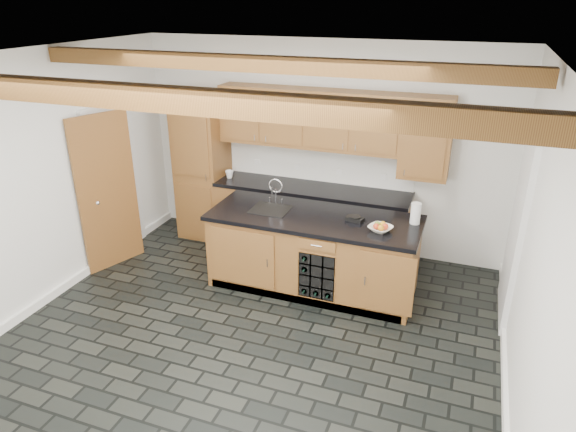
% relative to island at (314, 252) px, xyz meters
% --- Properties ---
extents(ground, '(5.00, 5.00, 0.00)m').
position_rel_island_xyz_m(ground, '(-0.31, -1.28, -0.46)').
color(ground, black).
rests_on(ground, ground).
extents(room_shell, '(5.01, 5.00, 5.00)m').
position_rel_island_xyz_m(room_shell, '(-0.39, -0.75, 1.06)').
color(room_shell, white).
rests_on(room_shell, ground).
extents(back_cabinetry, '(3.65, 0.62, 2.20)m').
position_rel_island_xyz_m(back_cabinetry, '(-0.68, 0.95, 0.52)').
color(back_cabinetry, brown).
rests_on(back_cabinetry, ground).
extents(island, '(2.48, 0.96, 0.93)m').
position_rel_island_xyz_m(island, '(0.00, 0.00, 0.00)').
color(island, brown).
rests_on(island, ground).
extents(faucet, '(0.45, 0.40, 0.34)m').
position_rel_island_xyz_m(faucet, '(-0.56, 0.05, 0.50)').
color(faucet, black).
rests_on(faucet, island).
extents(kitchen_scale, '(0.22, 0.15, 0.06)m').
position_rel_island_xyz_m(kitchen_scale, '(0.47, 0.04, 0.49)').
color(kitchen_scale, black).
rests_on(kitchen_scale, island).
extents(fruit_bowl, '(0.32, 0.32, 0.06)m').
position_rel_island_xyz_m(fruit_bowl, '(0.79, -0.13, 0.50)').
color(fruit_bowl, white).
rests_on(fruit_bowl, island).
extents(fruit_cluster, '(0.16, 0.17, 0.07)m').
position_rel_island_xyz_m(fruit_cluster, '(0.79, -0.13, 0.53)').
color(fruit_cluster, red).
rests_on(fruit_cluster, fruit_bowl).
extents(paper_towel, '(0.11, 0.11, 0.24)m').
position_rel_island_xyz_m(paper_towel, '(1.11, 0.21, 0.59)').
color(paper_towel, white).
rests_on(paper_towel, island).
extents(mug, '(0.13, 0.13, 0.11)m').
position_rel_island_xyz_m(mug, '(-1.52, 0.88, 0.52)').
color(mug, white).
rests_on(mug, back_cabinetry).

